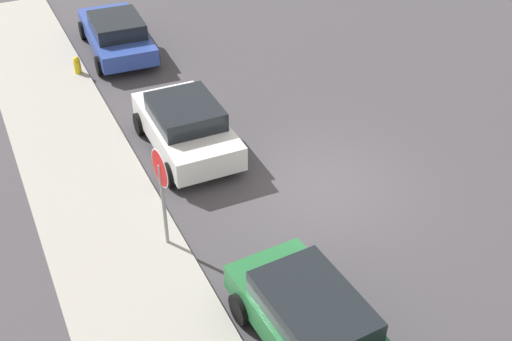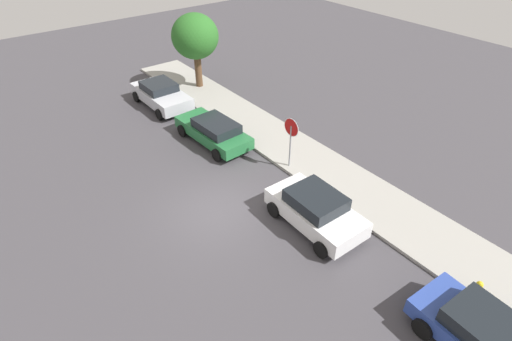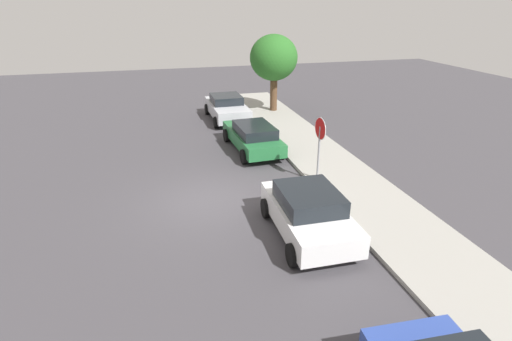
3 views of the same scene
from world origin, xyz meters
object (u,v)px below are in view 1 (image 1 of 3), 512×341
parked_car_white (186,126)px  parked_car_blue (117,34)px  stop_sign (161,182)px  fire_hydrant (77,67)px  parked_car_green (320,330)px

parked_car_white → parked_car_blue: bearing=0.1°
stop_sign → parked_car_blue: bearing=-9.8°
parked_car_blue → parked_car_white: bearing=-179.9°
parked_car_blue → fire_hydrant: parked_car_blue is taller
parked_car_green → parked_car_white: bearing=-1.8°
fire_hydrant → parked_car_green: bearing=-173.6°
parked_car_white → fire_hydrant: size_ratio=5.52×
parked_car_blue → fire_hydrant: size_ratio=6.43×
parked_car_green → fire_hydrant: (13.07, 1.45, -0.34)m
parked_car_green → parked_car_blue: parked_car_blue is taller
stop_sign → parked_car_blue: (10.26, -1.77, -1.09)m
stop_sign → parked_car_green: stop_sign is taller
parked_car_green → fire_hydrant: parked_car_green is taller
stop_sign → parked_car_green: size_ratio=0.56×
parked_car_white → parked_car_green: parked_car_white is taller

